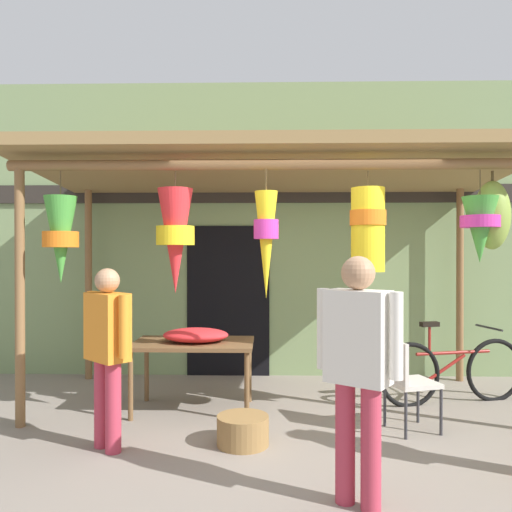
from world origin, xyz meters
name	(u,v)px	position (x,y,z in m)	size (l,w,h in m)	color
ground_plane	(305,431)	(0.00, 0.00, 0.00)	(30.00, 30.00, 0.00)	gray
shop_facade	(293,230)	(0.00, 2.22, 1.96)	(12.90, 0.29, 3.91)	#7A9360
market_stall_canopy	(275,186)	(-0.26, 0.75, 2.35)	(5.30, 2.34, 2.73)	brown
display_table	(193,349)	(-1.12, 0.57, 0.64)	(1.24, 0.76, 0.72)	brown
flower_heap_on_table	(197,335)	(-1.07, 0.54, 0.79)	(0.68, 0.47, 0.14)	red
folding_chair	(405,377)	(0.92, 0.01, 0.50)	(0.50, 0.50, 0.84)	beige
wicker_basket_by_table	(243,430)	(-0.56, -0.36, 0.12)	(0.45, 0.45, 0.25)	olive
parked_bicycle	(453,371)	(1.68, 0.90, 0.35)	(1.71, 0.55, 0.92)	black
vendor_in_orange	(358,359)	(0.24, -1.39, 0.96)	(0.50, 0.41, 1.62)	#B23347
customer_foreground	(107,344)	(-1.68, -0.49, 0.88)	(0.46, 0.43, 1.52)	#B23347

